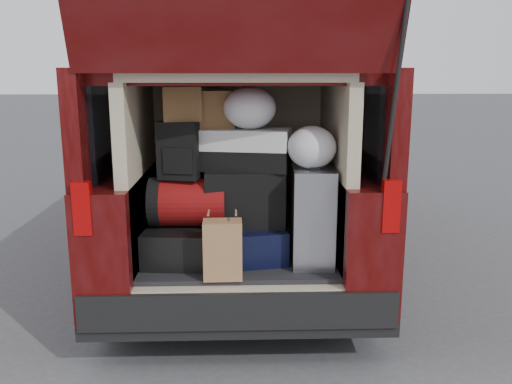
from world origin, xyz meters
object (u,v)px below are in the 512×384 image
Objects in this scene: red_duffel at (188,202)px; black_hardshell at (181,241)px; navy_hardshell at (249,241)px; silver_roller at (312,215)px; backpack at (179,150)px; kraft_bag at (223,250)px; twotone_duffel at (244,149)px; black_soft_case at (244,198)px.

black_hardshell is at bearing 175.58° from red_duffel.
black_hardshell is at bearing 170.30° from navy_hardshell.
black_hardshell is 1.12× the size of navy_hardshell.
silver_roller is 1.71× the size of backpack.
silver_roller is 1.28× the size of red_duffel.
twotone_duffel is at bearing 71.43° from kraft_bag.
twotone_duffel is at bearing 11.13° from red_duffel.
black_hardshell is 1.57× the size of backpack.
backpack is at bearing 178.05° from silver_roller.
red_duffel reaches higher than kraft_bag.
silver_roller is (0.40, -0.10, 0.20)m from navy_hardshell.
red_duffel is 0.50m from twotone_duffel.
silver_roller is at bearing -7.73° from twotone_duffel.
red_duffel is (-0.40, -0.01, 0.27)m from navy_hardshell.
backpack is at bearing -175.11° from black_soft_case.
black_hardshell is 0.45m from navy_hardshell.
black_hardshell is 1.61× the size of kraft_bag.
twotone_duffel is (0.41, 0.08, -0.00)m from backpack.
black_hardshell is at bearing 127.33° from kraft_bag.
black_hardshell is 0.74m from twotone_duffel.
navy_hardshell is at bearing 168.55° from silver_roller.
black_soft_case is at bearing 5.74° from red_duffel.
kraft_bag is at bearing -111.23° from black_soft_case.
red_duffel is (0.06, -0.01, 0.27)m from black_hardshell.
kraft_bag is 0.69× the size of black_soft_case.
kraft_bag is 0.73× the size of red_duffel.
kraft_bag is 0.46m from black_soft_case.
backpack is 0.62× the size of twotone_duffel.
backpack is 0.42m from twotone_duffel.
red_duffel is (-0.80, 0.09, 0.08)m from silver_roller.
red_duffel is at bearing -178.08° from black_soft_case.
red_duffel is (-0.23, 0.36, 0.21)m from kraft_bag.
navy_hardshell is at bearing 3.64° from red_duffel.
black_hardshell is at bearing -162.13° from twotone_duffel.
silver_roller reaches higher than black_soft_case.
black_hardshell is 0.51m from black_soft_case.
backpack is at bearing 128.73° from kraft_bag.
red_duffel is at bearing -160.08° from twotone_duffel.
black_hardshell is 0.61m from backpack.
silver_roller is at bearing -16.26° from black_soft_case.
black_soft_case is at bearing 146.79° from navy_hardshell.
twotone_duffel is (-0.43, 0.15, 0.41)m from silver_roller.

